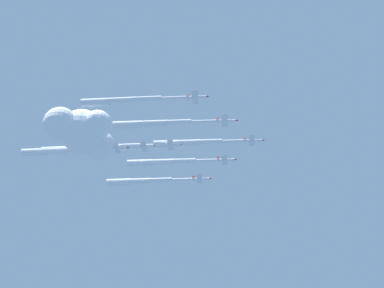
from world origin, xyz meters
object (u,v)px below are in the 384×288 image
object	(u,v)px
jet_port_inner	(162,162)
jet_starboard_mid	(121,101)
jet_port_mid	(140,181)
jet_trail_port	(55,151)
jet_lead	(188,143)
jet_starboard_outer	(77,149)
jet_port_outer	(107,147)
jet_starboard_inner	(152,123)

from	to	relation	value
jet_port_inner	jet_starboard_mid	xyz separation A→B (m)	(-42.17, -14.54, -0.36)
jet_port_mid	jet_trail_port	xyz separation A→B (m)	(-44.80, 12.26, -2.67)
jet_lead	jet_starboard_outer	size ratio (longest dim) A/B	0.95
jet_port_outer	jet_lead	bearing A→B (deg)	-53.13
jet_starboard_outer	jet_port_outer	bearing A→B (deg)	-53.41
jet_starboard_inner	jet_starboard_outer	distance (m)	40.12
jet_trail_port	jet_starboard_mid	bearing A→B (deg)	-91.46
jet_lead	jet_starboard_inner	distance (m)	21.20
jet_starboard_outer	jet_starboard_inner	bearing A→B (deg)	-74.16
jet_starboard_mid	jet_trail_port	bearing A→B (deg)	88.54
jet_lead	jet_trail_port	distance (m)	63.69
jet_trail_port	jet_port_inner	bearing A→B (deg)	-37.23
jet_port_inner	jet_starboard_mid	distance (m)	44.60
jet_port_outer	jet_starboard_outer	bearing A→B (deg)	126.59
jet_port_outer	jet_starboard_mid	bearing A→B (deg)	-121.48
jet_trail_port	jet_lead	bearing A→B (deg)	-53.23
jet_starboard_mid	jet_starboard_outer	size ratio (longest dim) A/B	1.02
jet_starboard_inner	jet_trail_port	distance (m)	50.19
jet_lead	jet_trail_port	world-z (taller)	jet_lead
jet_port_mid	jet_port_outer	xyz separation A→B (m)	(-30.10, -7.53, -1.58)
jet_lead	jet_trail_port	size ratio (longest dim) A/B	1.01
jet_trail_port	jet_port_outer	bearing A→B (deg)	-53.41
jet_port_inner	jet_port_mid	distance (m)	19.28
jet_lead	jet_starboard_outer	bearing A→B (deg)	126.80
jet_port_inner	jet_starboard_outer	bearing A→B (deg)	146.85
jet_lead	jet_starboard_inner	size ratio (longest dim) A/B	0.93
jet_port_inner	jet_port_outer	world-z (taller)	jet_port_inner
jet_starboard_mid	jet_port_outer	bearing A→B (deg)	58.52
jet_port_outer	jet_trail_port	world-z (taller)	jet_port_outer
jet_port_mid	jet_starboard_mid	distance (m)	56.84
jet_port_inner	jet_starboard_outer	distance (m)	41.49
jet_lead	jet_starboard_outer	world-z (taller)	jet_lead
jet_starboard_mid	jet_starboard_inner	bearing A→B (deg)	-4.33
jet_port_mid	jet_port_outer	bearing A→B (deg)	-165.95
jet_starboard_mid	jet_starboard_outer	world-z (taller)	jet_starboard_mid
jet_port_mid	jet_starboard_mid	bearing A→B (deg)	-143.96
jet_starboard_mid	jet_trail_port	world-z (taller)	jet_starboard_mid
jet_lead	jet_port_mid	size ratio (longest dim) A/B	0.97
jet_port_inner	jet_port_mid	bearing A→B (deg)	78.65
jet_starboard_inner	jet_trail_port	size ratio (longest dim) A/B	1.09
jet_starboard_mid	jet_port_outer	distance (m)	30.41
jet_port_inner	jet_starboard_inner	xyz separation A→B (m)	(-23.74, -15.93, -1.25)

